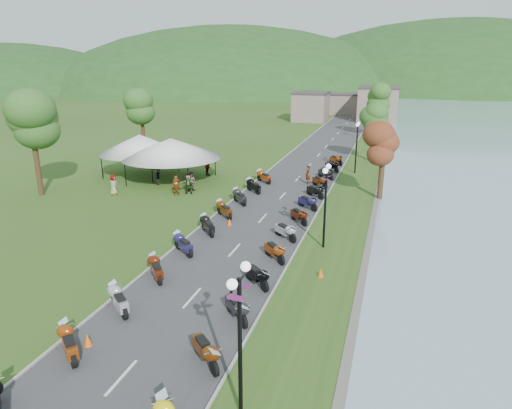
% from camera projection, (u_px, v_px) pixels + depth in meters
% --- Properties ---
extents(road, '(7.00, 120.00, 0.02)m').
position_uv_depth(road, '(309.00, 166.00, 49.09)').
color(road, '#3D3D41').
rests_on(road, ground).
extents(hills_backdrop, '(360.00, 120.00, 76.00)m').
position_uv_depth(hills_backdrop, '(379.00, 87.00, 194.92)').
color(hills_backdrop, '#285621').
rests_on(hills_backdrop, ground).
extents(far_building, '(18.00, 16.00, 5.00)m').
position_uv_depth(far_building, '(342.00, 105.00, 89.91)').
color(far_building, gray).
rests_on(far_building, ground).
extents(moto_row_left, '(2.60, 39.75, 1.10)m').
position_uv_depth(moto_row_left, '(171.00, 256.00, 25.07)').
color(moto_row_left, '#331411').
rests_on(moto_row_left, ground).
extents(moto_row_right, '(2.60, 38.16, 1.10)m').
position_uv_depth(moto_row_right, '(302.00, 208.00, 33.19)').
color(moto_row_right, '#331411').
rests_on(moto_row_right, ground).
extents(streetlamp_near, '(1.40, 1.40, 5.00)m').
position_uv_depth(streetlamp_near, '(240.00, 346.00, 13.91)').
color(streetlamp_near, black).
rests_on(streetlamp_near, ground).
extents(vendor_tent_main, '(6.16, 6.16, 4.00)m').
position_uv_depth(vendor_tent_main, '(172.00, 160.00, 42.44)').
color(vendor_tent_main, silver).
rests_on(vendor_tent_main, ground).
extents(vendor_tent_side, '(5.33, 5.33, 4.00)m').
position_uv_depth(vendor_tent_side, '(141.00, 155.00, 44.60)').
color(vendor_tent_side, silver).
rests_on(vendor_tent_side, ground).
extents(tree_park_left, '(3.70, 3.70, 10.27)m').
position_uv_depth(tree_park_left, '(33.00, 134.00, 36.94)').
color(tree_park_left, '#3D7129').
rests_on(tree_park_left, ground).
extents(tree_lakeside, '(2.48, 2.48, 6.89)m').
position_uv_depth(tree_lakeside, '(383.00, 157.00, 36.36)').
color(tree_lakeside, '#3D7129').
rests_on(tree_lakeside, ground).
extents(pedestrian_a, '(0.79, 0.70, 1.80)m').
position_uv_depth(pedestrian_a, '(177.00, 195.00, 38.33)').
color(pedestrian_a, slate).
rests_on(pedestrian_a, ground).
extents(pedestrian_b, '(0.87, 0.57, 1.66)m').
position_uv_depth(pedestrian_b, '(192.00, 190.00, 39.82)').
color(pedestrian_b, slate).
rests_on(pedestrian_b, ground).
extents(pedestrian_c, '(0.89, 1.21, 1.73)m').
position_uv_depth(pedestrian_c, '(158.00, 185.00, 41.54)').
color(pedestrian_c, slate).
rests_on(pedestrian_c, ground).
extents(traffic_cone_near, '(0.35, 0.35, 0.54)m').
position_uv_depth(traffic_cone_near, '(88.00, 340.00, 18.03)').
color(traffic_cone_near, '#F2590C').
rests_on(traffic_cone_near, ground).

